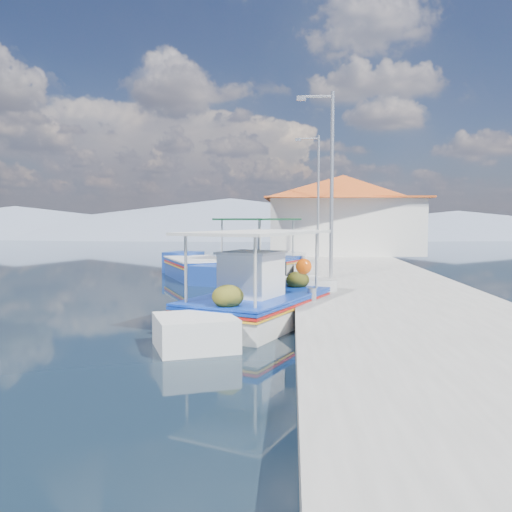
{
  "coord_description": "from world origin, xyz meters",
  "views": [
    {
      "loc": [
        3.33,
        -15.45,
        2.43
      ],
      "look_at": [
        2.23,
        0.62,
        1.3
      ],
      "focal_mm": 37.32,
      "sensor_mm": 36.0,
      "label": 1
    }
  ],
  "objects": [
    {
      "name": "caique_blue_hull",
      "position": [
        -0.53,
        6.14,
        0.33
      ],
      "size": [
        3.79,
        6.18,
        1.21
      ],
      "rotation": [
        0.0,
        0.0,
        -0.43
      ],
      "color": "navy",
      "rests_on": "ground"
    },
    {
      "name": "lamp_post_far",
      "position": [
        4.51,
        11.0,
        3.85
      ],
      "size": [
        1.21,
        0.14,
        6.0
      ],
      "color": "#A5A8AD",
      "rests_on": "quay"
    },
    {
      "name": "caique_green_canopy",
      "position": [
        1.93,
        6.71,
        0.4
      ],
      "size": [
        3.94,
        6.7,
        2.72
      ],
      "rotation": [
        0.0,
        0.0,
        0.4
      ],
      "color": "silver",
      "rests_on": "ground"
    },
    {
      "name": "mountain_ridge",
      "position": [
        6.54,
        56.0,
        2.04
      ],
      "size": [
        171.4,
        96.0,
        5.5
      ],
      "color": "slate",
      "rests_on": "ground"
    },
    {
      "name": "harbor_building",
      "position": [
        6.2,
        15.0,
        2.78
      ],
      "size": [
        10.49,
        10.49,
        4.4
      ],
      "color": "silver",
      "rests_on": "quay"
    },
    {
      "name": "lamp_post_near",
      "position": [
        4.51,
        2.0,
        3.85
      ],
      "size": [
        1.21,
        0.14,
        6.0
      ],
      "color": "#A5A8AD",
      "rests_on": "quay"
    },
    {
      "name": "bollards",
      "position": [
        3.8,
        5.25,
        0.65
      ],
      "size": [
        0.2,
        17.2,
        0.3
      ],
      "color": "#A5A8AD",
      "rests_on": "quay"
    },
    {
      "name": "ground",
      "position": [
        0.0,
        0.0,
        0.0
      ],
      "size": [
        160.0,
        160.0,
        0.0
      ],
      "primitive_type": "plane",
      "color": "black",
      "rests_on": "ground"
    },
    {
      "name": "main_caique",
      "position": [
        2.51,
        -3.32,
        0.46
      ],
      "size": [
        3.92,
        6.65,
        2.38
      ],
      "rotation": [
        0.0,
        0.0,
        0.41
      ],
      "color": "silver",
      "rests_on": "ground"
    },
    {
      "name": "quay",
      "position": [
        5.9,
        6.0,
        0.25
      ],
      "size": [
        5.0,
        44.0,
        0.5
      ],
      "primitive_type": "cube",
      "color": "#A9A59E",
      "rests_on": "ground"
    }
  ]
}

